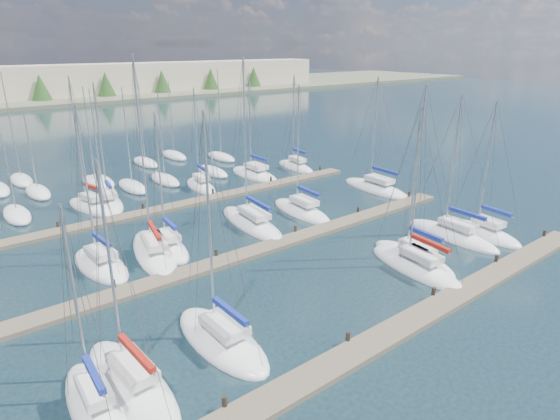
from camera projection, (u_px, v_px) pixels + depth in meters
ground at (91, 155)px, 70.47m from camera, size 400.00×400.00×0.00m
dock_near at (406, 325)px, 27.61m from camera, size 44.00×1.93×1.10m
dock_mid at (265, 248)px, 37.94m from camera, size 44.00×1.93×1.10m
dock_far at (184, 204)px, 48.28m from camera, size 44.00×1.93×1.10m
sailboat_k at (252, 223)px, 43.16m from camera, size 4.07×10.77×15.61m
sailboat_j at (168, 247)px, 38.06m from camera, size 3.08×7.01×11.72m
sailboat_d at (416, 267)px, 34.64m from camera, size 3.74×8.92×14.08m
sailboat_l at (301, 211)px, 46.30m from camera, size 3.55×8.82×13.01m
sailboat_g at (483, 233)px, 40.88m from camera, size 3.42×7.50×12.31m
sailboat_o at (109, 204)px, 48.35m from camera, size 3.59×7.19×13.08m
sailboat_r at (296, 167)px, 62.81m from camera, size 3.15×7.95×12.82m
sailboat_c at (222, 340)px, 26.16m from camera, size 3.05×8.13×13.54m
sailboat_b at (131, 382)px, 22.86m from camera, size 3.07×8.75×11.94m
sailboat_p at (201, 186)px, 54.37m from camera, size 3.30×7.20×12.03m
sailboat_q at (254, 174)px, 59.26m from camera, size 3.29×8.97×12.82m
sailboat_m at (376, 188)px, 53.57m from camera, size 3.64×9.84×13.27m
sailboat_i at (154, 252)px, 37.10m from camera, size 4.96×10.31×15.93m
sailboat_e at (413, 258)px, 36.11m from camera, size 3.20×7.95×12.47m
sailboat_n at (90, 207)px, 47.39m from camera, size 3.71×7.85×13.73m
sailboat_f at (452, 235)px, 40.43m from camera, size 3.06×9.09×12.79m
sailboat_a at (95, 405)px, 21.39m from camera, size 2.52×7.23×10.53m
sailboat_h at (101, 265)px, 35.05m from camera, size 3.25×7.69×12.80m
distant_boats at (97, 181)px, 55.85m from camera, size 36.93×20.75×13.30m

